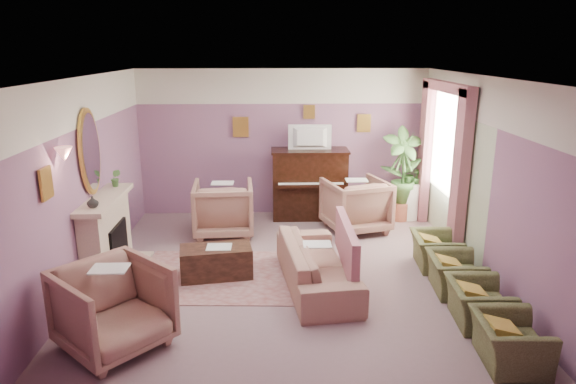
{
  "coord_description": "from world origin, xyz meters",
  "views": [
    {
      "loc": [
        -0.2,
        -6.77,
        3.16
      ],
      "look_at": [
        0.02,
        0.4,
        1.15
      ],
      "focal_mm": 32.0,
      "sensor_mm": 36.0,
      "label": 1
    }
  ],
  "objects_px": {
    "coffee_table": "(216,262)",
    "floral_armchair_right": "(356,202)",
    "olive_chair_b": "(479,297)",
    "piano": "(309,185)",
    "sofa": "(317,257)",
    "olive_chair_c": "(455,268)",
    "floral_armchair_front": "(113,304)",
    "olive_chair_d": "(436,245)",
    "floral_armchair_left": "(223,206)",
    "television": "(310,136)",
    "olive_chair_a": "(510,334)",
    "side_table": "(408,200)"
  },
  "relations": [
    {
      "from": "coffee_table",
      "to": "floral_armchair_right",
      "type": "height_order",
      "value": "floral_armchair_right"
    },
    {
      "from": "floral_armchair_right",
      "to": "olive_chair_b",
      "type": "relative_size",
      "value": 1.35
    },
    {
      "from": "piano",
      "to": "sofa",
      "type": "height_order",
      "value": "piano"
    },
    {
      "from": "piano",
      "to": "olive_chair_c",
      "type": "relative_size",
      "value": 1.8
    },
    {
      "from": "sofa",
      "to": "olive_chair_b",
      "type": "bearing_deg",
      "value": -30.03
    },
    {
      "from": "piano",
      "to": "floral_armchair_front",
      "type": "height_order",
      "value": "piano"
    },
    {
      "from": "olive_chair_c",
      "to": "olive_chair_d",
      "type": "relative_size",
      "value": 1.0
    },
    {
      "from": "floral_armchair_right",
      "to": "floral_armchair_front",
      "type": "xyz_separation_m",
      "value": [
        -3.19,
        -3.65,
        0.0
      ]
    },
    {
      "from": "olive_chair_b",
      "to": "olive_chair_d",
      "type": "height_order",
      "value": "same"
    },
    {
      "from": "floral_armchair_front",
      "to": "floral_armchair_left",
      "type": "bearing_deg",
      "value": 76.25
    },
    {
      "from": "floral_armchair_left",
      "to": "olive_chair_d",
      "type": "distance_m",
      "value": 3.61
    },
    {
      "from": "sofa",
      "to": "olive_chair_c",
      "type": "xyz_separation_m",
      "value": [
        1.83,
        -0.24,
        -0.09
      ]
    },
    {
      "from": "sofa",
      "to": "olive_chair_c",
      "type": "height_order",
      "value": "sofa"
    },
    {
      "from": "olive_chair_c",
      "to": "olive_chair_d",
      "type": "distance_m",
      "value": 0.82
    },
    {
      "from": "floral_armchair_right",
      "to": "olive_chair_d",
      "type": "xyz_separation_m",
      "value": [
        0.95,
        -1.62,
        -0.19
      ]
    },
    {
      "from": "floral_armchair_left",
      "to": "coffee_table",
      "type": "bearing_deg",
      "value": -88.51
    },
    {
      "from": "television",
      "to": "floral_armchair_right",
      "type": "relative_size",
      "value": 0.76
    },
    {
      "from": "sofa",
      "to": "olive_chair_a",
      "type": "relative_size",
      "value": 2.73
    },
    {
      "from": "olive_chair_d",
      "to": "side_table",
      "type": "xyz_separation_m",
      "value": [
        0.17,
        2.32,
        0.01
      ]
    },
    {
      "from": "piano",
      "to": "olive_chair_b",
      "type": "xyz_separation_m",
      "value": [
        1.72,
        -4.04,
        -0.31
      ]
    },
    {
      "from": "coffee_table",
      "to": "olive_chair_c",
      "type": "relative_size",
      "value": 1.29
    },
    {
      "from": "olive_chair_b",
      "to": "television",
      "type": "bearing_deg",
      "value": 113.34
    },
    {
      "from": "television",
      "to": "olive_chair_d",
      "type": "relative_size",
      "value": 1.03
    },
    {
      "from": "side_table",
      "to": "coffee_table",
      "type": "bearing_deg",
      "value": -142.86
    },
    {
      "from": "coffee_table",
      "to": "olive_chair_d",
      "type": "distance_m",
      "value": 3.25
    },
    {
      "from": "piano",
      "to": "television",
      "type": "relative_size",
      "value": 1.75
    },
    {
      "from": "olive_chair_a",
      "to": "floral_armchair_right",
      "type": "bearing_deg",
      "value": 103.11
    },
    {
      "from": "sofa",
      "to": "side_table",
      "type": "relative_size",
      "value": 3.02
    },
    {
      "from": "television",
      "to": "olive_chair_c",
      "type": "relative_size",
      "value": 1.03
    },
    {
      "from": "olive_chair_a",
      "to": "olive_chair_d",
      "type": "xyz_separation_m",
      "value": [
        0.0,
        2.46,
        0.0
      ]
    },
    {
      "from": "coffee_table",
      "to": "sofa",
      "type": "bearing_deg",
      "value": -12.94
    },
    {
      "from": "olive_chair_b",
      "to": "coffee_table",
      "type": "bearing_deg",
      "value": 156.91
    },
    {
      "from": "piano",
      "to": "side_table",
      "type": "distance_m",
      "value": 1.92
    },
    {
      "from": "olive_chair_b",
      "to": "side_table",
      "type": "distance_m",
      "value": 3.96
    },
    {
      "from": "piano",
      "to": "olive_chair_c",
      "type": "bearing_deg",
      "value": -61.87
    },
    {
      "from": "side_table",
      "to": "floral_armchair_right",
      "type": "bearing_deg",
      "value": -147.86
    },
    {
      "from": "coffee_table",
      "to": "olive_chair_c",
      "type": "bearing_deg",
      "value": -9.81
    },
    {
      "from": "television",
      "to": "olive_chair_b",
      "type": "distance_m",
      "value": 4.52
    },
    {
      "from": "olive_chair_a",
      "to": "olive_chair_d",
      "type": "distance_m",
      "value": 2.46
    },
    {
      "from": "floral_armchair_left",
      "to": "side_table",
      "type": "distance_m",
      "value": 3.56
    },
    {
      "from": "floral_armchair_left",
      "to": "olive_chair_d",
      "type": "bearing_deg",
      "value": -24.36
    },
    {
      "from": "floral_armchair_right",
      "to": "olive_chair_a",
      "type": "height_order",
      "value": "floral_armchair_right"
    },
    {
      "from": "sofa",
      "to": "olive_chair_b",
      "type": "distance_m",
      "value": 2.11
    },
    {
      "from": "floral_armchair_left",
      "to": "olive_chair_b",
      "type": "bearing_deg",
      "value": -43.61
    },
    {
      "from": "floral_armchair_right",
      "to": "side_table",
      "type": "xyz_separation_m",
      "value": [
        1.12,
        0.7,
        -0.17
      ]
    },
    {
      "from": "sofa",
      "to": "piano",
      "type": "bearing_deg",
      "value": 87.95
    },
    {
      "from": "floral_armchair_left",
      "to": "floral_armchair_front",
      "type": "relative_size",
      "value": 1.0
    },
    {
      "from": "floral_armchair_right",
      "to": "sofa",
      "type": "bearing_deg",
      "value": -111.73
    },
    {
      "from": "olive_chair_a",
      "to": "olive_chair_c",
      "type": "height_order",
      "value": "same"
    },
    {
      "from": "floral_armchair_front",
      "to": "olive_chair_c",
      "type": "height_order",
      "value": "floral_armchair_front"
    }
  ]
}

